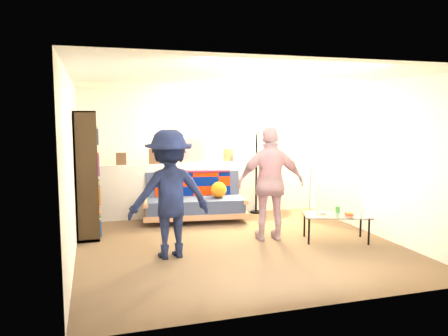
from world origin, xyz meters
name	(u,v)px	position (x,y,z in m)	size (l,w,h in m)	color
ground	(232,239)	(0.00, 0.00, 0.00)	(5.00, 5.00, 0.00)	brown
room_shell	(223,128)	(0.00, 0.47, 1.67)	(4.60, 5.05, 2.45)	silver
half_wall_ledge	(203,188)	(0.00, 1.80, 0.50)	(4.45, 0.15, 1.00)	silver
ledge_decor	(191,153)	(-0.23, 1.78, 1.18)	(2.97, 0.02, 0.45)	brown
futon_sofa	(195,200)	(-0.25, 1.38, 0.36)	(1.89, 1.06, 0.77)	tan
bookshelf	(87,178)	(-2.08, 0.93, 0.91)	(0.32, 0.97, 1.94)	black
coffee_table	(336,216)	(1.49, -0.51, 0.38)	(1.08, 0.81, 0.50)	black
floor_lamp	(257,153)	(1.04, 1.66, 1.17)	(0.34, 0.31, 1.65)	black
person_left	(170,194)	(-1.03, -0.53, 0.85)	(1.09, 0.63, 1.69)	black
person_right	(271,184)	(0.57, -0.16, 0.86)	(1.01, 0.42, 1.72)	pink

